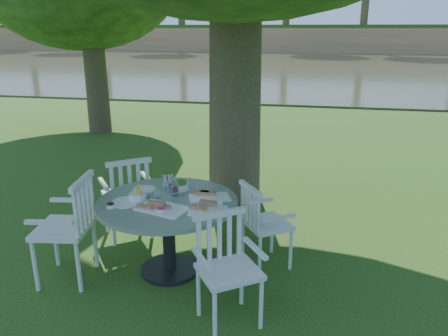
% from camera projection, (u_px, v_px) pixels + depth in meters
% --- Properties ---
extents(ground, '(140.00, 140.00, 0.00)m').
position_uv_depth(ground, '(220.00, 250.00, 4.62)').
color(ground, '#17380B').
rests_on(ground, ground).
extents(table, '(1.30, 1.30, 0.73)m').
position_uv_depth(table, '(168.00, 216.00, 4.05)').
color(table, black).
rests_on(table, ground).
extents(chair_ne, '(0.57, 0.58, 0.84)m').
position_uv_depth(chair_ne, '(259.00, 219.00, 4.17)').
color(chair_ne, silver).
rests_on(chair_ne, ground).
extents(chair_nw, '(0.65, 0.64, 0.94)m').
position_uv_depth(chair_nw, '(128.00, 192.00, 4.71)').
color(chair_nw, silver).
rests_on(chair_nw, ground).
extents(chair_sw, '(0.54, 0.56, 0.99)m').
position_uv_depth(chair_sw, '(73.00, 221.00, 3.93)').
color(chair_sw, silver).
rests_on(chair_sw, ground).
extents(chair_se, '(0.60, 0.59, 0.88)m').
position_uv_depth(chair_se, '(225.00, 259.00, 3.42)').
color(chair_se, silver).
rests_on(chair_se, ground).
extents(tableware, '(1.10, 0.78, 0.19)m').
position_uv_depth(tableware, '(167.00, 195.00, 4.03)').
color(tableware, white).
rests_on(tableware, table).
extents(river, '(100.00, 28.00, 0.12)m').
position_uv_depth(river, '(300.00, 67.00, 26.07)').
color(river, '#353720').
rests_on(river, ground).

